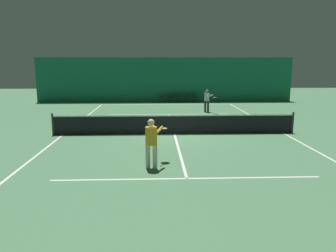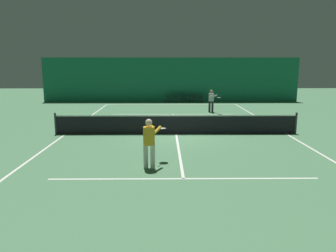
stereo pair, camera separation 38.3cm
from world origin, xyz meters
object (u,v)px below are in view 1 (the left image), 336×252
at_px(player_far, 207,99).
at_px(courtside_chair_0, 163,97).
at_px(player_near, 152,140).
at_px(courtside_chair_2, 180,97).
at_px(courtside_chair_1, 172,97).
at_px(courtside_chair_3, 188,97).
at_px(courtside_chair_4, 196,97).
at_px(tennis_net, 174,124).

distance_m(player_far, courtside_chair_0, 6.61).
distance_m(player_near, player_far, 13.29).
bearing_deg(courtside_chair_0, courtside_chair_2, 90.00).
bearing_deg(courtside_chair_1, courtside_chair_0, -90.00).
height_order(player_near, courtside_chair_2, player_near).
bearing_deg(player_far, courtside_chair_3, 163.07).
distance_m(player_far, courtside_chair_4, 5.90).
bearing_deg(courtside_chair_4, tennis_net, -11.45).
height_order(courtside_chair_0, courtside_chair_2, same).
xyz_separation_m(courtside_chair_0, courtside_chair_3, (2.16, 0.00, 0.00)).
relative_size(player_far, courtside_chair_2, 1.91).
bearing_deg(courtside_chair_4, player_near, -11.42).
bearing_deg(player_far, tennis_net, -45.54).
height_order(player_far, courtside_chair_2, player_far).
xyz_separation_m(courtside_chair_2, courtside_chair_4, (1.44, 0.00, 0.00)).
distance_m(tennis_net, player_near, 5.46).
bearing_deg(courtside_chair_1, courtside_chair_2, 90.00).
height_order(tennis_net, player_far, player_far).
bearing_deg(courtside_chair_3, courtside_chair_2, -90.00).
bearing_deg(tennis_net, courtside_chair_0, 90.84).
height_order(courtside_chair_1, courtside_chair_4, same).
distance_m(courtside_chair_2, courtside_chair_4, 1.44).
bearing_deg(courtside_chair_4, courtside_chair_2, -90.00).
xyz_separation_m(tennis_net, player_far, (2.79, 7.38, 0.43)).
bearing_deg(courtside_chair_2, player_near, -7.10).
distance_m(tennis_net, courtside_chair_1, 13.27).
bearing_deg(player_far, player_near, -41.73).
distance_m(courtside_chair_3, courtside_chair_4, 0.72).
bearing_deg(courtside_chair_0, courtside_chair_4, 90.00).
relative_size(courtside_chair_1, courtside_chair_4, 1.00).
distance_m(tennis_net, courtside_chair_0, 13.26).
relative_size(player_far, courtside_chair_4, 1.91).
relative_size(tennis_net, courtside_chair_1, 14.29).
bearing_deg(courtside_chair_3, courtside_chair_4, 90.00).
xyz_separation_m(courtside_chair_1, courtside_chair_4, (2.16, 0.00, 0.00)).
bearing_deg(courtside_chair_0, player_near, -2.70).
relative_size(player_near, courtside_chair_2, 2.00).
bearing_deg(tennis_net, courtside_chair_2, 84.63).
distance_m(courtside_chair_1, courtside_chair_2, 0.72).
relative_size(courtside_chair_2, courtside_chair_4, 1.00).
height_order(tennis_net, courtside_chair_4, tennis_net).
distance_m(tennis_net, courtside_chair_2, 13.32).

